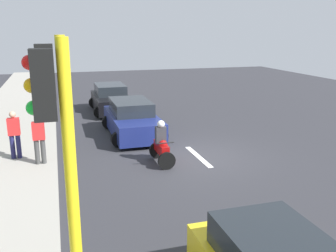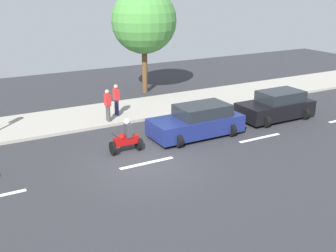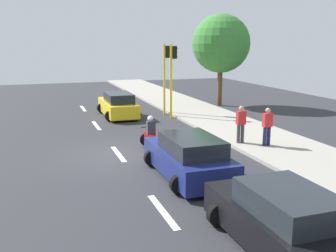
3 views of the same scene
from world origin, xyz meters
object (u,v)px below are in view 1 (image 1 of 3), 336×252
at_px(motorcycle, 162,146).
at_px(traffic_light_midblock, 60,145).
at_px(car_dark_blue, 132,119).
at_px(pedestrian_near_signal, 14,133).
at_px(traffic_light_corner, 63,178).
at_px(car_black, 111,99).
at_px(pedestrian_by_tree, 39,138).

relative_size(motorcycle, traffic_light_midblock, 0.34).
bearing_deg(car_dark_blue, traffic_light_midblock, 73.38).
bearing_deg(traffic_light_midblock, pedestrian_near_signal, -79.39).
relative_size(motorcycle, pedestrian_near_signal, 0.91).
bearing_deg(car_dark_blue, traffic_light_corner, 75.14).
height_order(car_black, pedestrian_by_tree, pedestrian_by_tree).
relative_size(car_dark_blue, pedestrian_near_signal, 2.65).
distance_m(pedestrian_near_signal, traffic_light_corner, 9.70).
bearing_deg(traffic_light_midblock, car_dark_blue, -106.62).
distance_m(car_dark_blue, traffic_light_midblock, 11.05).
relative_size(car_black, traffic_light_midblock, 0.93).
distance_m(car_black, traffic_light_corner, 17.26).
xyz_separation_m(car_black, pedestrian_by_tree, (3.60, 8.28, 0.35)).
relative_size(pedestrian_near_signal, pedestrian_by_tree, 1.00).
distance_m(car_black, motorcycle, 9.04).
relative_size(car_black, car_dark_blue, 0.93).
relative_size(pedestrian_by_tree, traffic_light_corner, 0.38).
bearing_deg(motorcycle, traffic_light_corner, 66.78).
distance_m(car_black, traffic_light_midblock, 15.99).
xyz_separation_m(motorcycle, pedestrian_near_signal, (4.88, -1.57, 0.42)).
distance_m(car_dark_blue, pedestrian_near_signal, 5.15).
bearing_deg(motorcycle, pedestrian_by_tree, -10.49).
xyz_separation_m(car_black, pedestrian_near_signal, (4.44, 7.46, 0.35)).
distance_m(car_black, pedestrian_near_signal, 8.69).
relative_size(car_dark_blue, traffic_light_corner, 1.00).
bearing_deg(pedestrian_by_tree, motorcycle, 169.51).
height_order(motorcycle, pedestrian_near_signal, pedestrian_near_signal).
relative_size(car_black, pedestrian_by_tree, 2.47).
bearing_deg(pedestrian_near_signal, traffic_light_midblock, 100.61).
distance_m(motorcycle, traffic_light_midblock, 7.69).
bearing_deg(traffic_light_corner, car_black, -99.82).
relative_size(car_black, motorcycle, 2.73).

